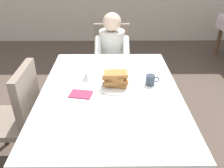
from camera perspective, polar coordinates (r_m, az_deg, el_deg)
ground_plane at (r=2.31m, az=-0.47°, el=-17.46°), size 14.00×14.00×0.00m
dining_table_main at (r=1.89m, az=-0.55°, el=-3.93°), size 1.12×1.52×0.74m
chair_diner at (r=2.98m, az=-0.11°, el=6.66°), size 0.44×0.45×0.93m
diner_person at (r=2.78m, az=-0.09°, el=8.03°), size 0.40×0.43×1.12m
chair_left_side at (r=2.11m, az=-22.13°, el=-6.49°), size 0.45×0.44×0.93m
plate_breakfast at (r=1.89m, az=0.54°, el=-0.50°), size 0.28×0.28×0.02m
breakfast_stack at (r=1.86m, az=0.73°, el=1.36°), size 0.22×0.17×0.12m
cup_coffee at (r=1.93m, az=9.34°, el=1.00°), size 0.11×0.08×0.08m
syrup_pitcher at (r=1.98m, az=-6.45°, el=1.88°), size 0.08×0.08×0.07m
fork_left_of_plate at (r=1.88m, az=-5.25°, el=-0.98°), size 0.03×0.18×0.00m
knife_right_of_plate at (r=1.89m, az=6.34°, el=-0.92°), size 0.03×0.20×0.00m
spoon_near_edge at (r=1.64m, az=2.16°, el=-5.95°), size 0.15×0.03×0.00m
napkin_folded at (r=1.80m, az=-7.78°, el=-2.50°), size 0.19×0.15×0.01m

